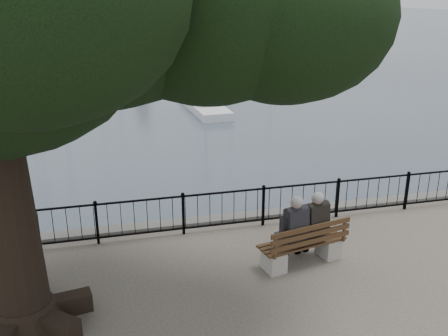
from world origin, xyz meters
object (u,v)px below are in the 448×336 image
object	(u,v)px
person_right	(312,228)
lion_monument	(138,33)
person_left	(291,233)
bench	(303,249)

from	to	relation	value
person_right	lion_monument	xyz separation A→B (m)	(0.53, 49.27, 0.44)
person_left	bench	bearing A→B (deg)	-11.59
person_left	lion_monument	xyz separation A→B (m)	(1.03, 49.38, 0.44)
person_left	person_right	distance (m)	0.52
bench	person_right	size ratio (longest dim) A/B	1.24
person_left	lion_monument	size ratio (longest dim) A/B	0.19
lion_monument	bench	bearing A→B (deg)	-90.88
bench	person_left	bearing A→B (deg)	168.41
bench	person_right	bearing A→B (deg)	34.86
person_left	lion_monument	bearing A→B (deg)	88.80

